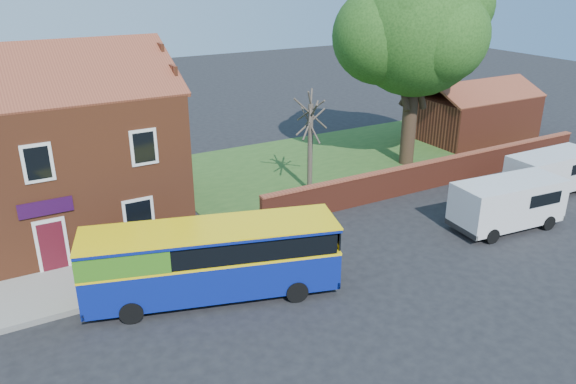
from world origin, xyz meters
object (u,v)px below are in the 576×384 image
van_far (551,171)px  large_tree (415,31)px  bus (204,259)px  van_near (508,202)px

van_far → large_tree: (-3.32, 7.80, 6.68)m
bus → large_tree: size_ratio=0.78×
large_tree → bus: bearing=-153.4°
bus → large_tree: 19.61m
bus → large_tree: bearing=42.9°
van_far → bus: bearing=-177.6°
van_near → large_tree: 11.90m
van_far → large_tree: large_tree is taller
bus → van_far: 19.92m
van_near → large_tree: bearing=82.6°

